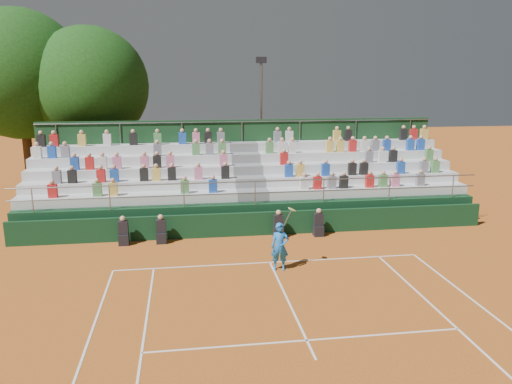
{
  "coord_description": "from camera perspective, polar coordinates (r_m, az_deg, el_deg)",
  "views": [
    {
      "loc": [
        -2.93,
        -16.65,
        6.55
      ],
      "look_at": [
        0.0,
        3.5,
        1.8
      ],
      "focal_mm": 35.0,
      "sensor_mm": 36.0,
      "label": 1
    }
  ],
  "objects": [
    {
      "name": "floodlight_mast",
      "position": [
        29.41,
        0.58,
        9.07
      ],
      "size": [
        0.6,
        0.25,
        7.61
      ],
      "color": "gray",
      "rests_on": "ground"
    },
    {
      "name": "ground",
      "position": [
        18.13,
        1.61,
        -8.05
      ],
      "size": [
        90.0,
        90.0,
        0.0
      ],
      "primitive_type": "plane",
      "color": "#B2591D",
      "rests_on": "ground"
    },
    {
      "name": "tennis_player",
      "position": [
        17.21,
        2.75,
        -6.24
      ],
      "size": [
        0.86,
        0.49,
        2.22
      ],
      "color": "blue",
      "rests_on": "ground"
    },
    {
      "name": "line_officials",
      "position": [
        20.38,
        -3.88,
        -4.24
      ],
      "size": [
        8.35,
        0.4,
        1.19
      ],
      "color": "black",
      "rests_on": "ground"
    },
    {
      "name": "tree_west",
      "position": [
        30.59,
        -25.37,
        12.03
      ],
      "size": [
        7.0,
        7.0,
        10.13
      ],
      "color": "#3B2515",
      "rests_on": "ground"
    },
    {
      "name": "grandstand",
      "position": [
        23.91,
        -1.01,
        -0.09
      ],
      "size": [
        20.0,
        5.2,
        4.4
      ],
      "color": "black",
      "rests_on": "ground"
    },
    {
      "name": "courtside_wall",
      "position": [
        20.96,
        0.12,
        -3.65
      ],
      "size": [
        20.0,
        0.15,
        1.0
      ],
      "primitive_type": "cube",
      "color": "black",
      "rests_on": "ground"
    },
    {
      "name": "tree_east",
      "position": [
        29.15,
        -18.46,
        11.45
      ],
      "size": [
        6.32,
        6.32,
        9.2
      ],
      "color": "#3B2515",
      "rests_on": "ground"
    }
  ]
}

